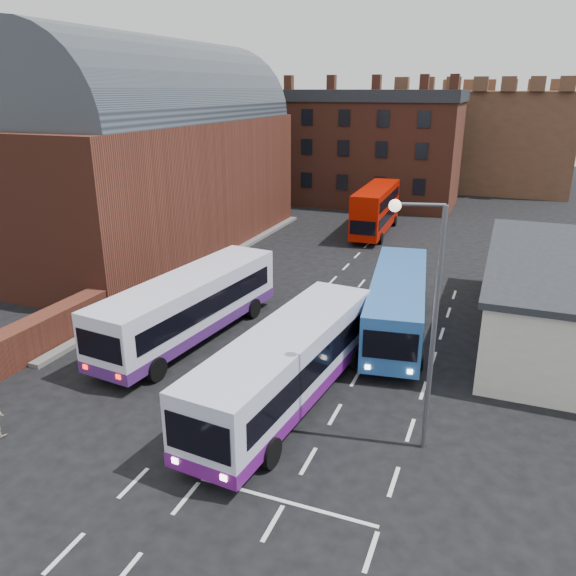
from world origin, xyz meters
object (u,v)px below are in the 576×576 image
(bus_blue, at_px, (397,301))
(bus_red_double, at_px, (376,209))
(street_lamp, at_px, (426,307))
(bus_white_inbound, at_px, (286,362))
(bus_white_outbound, at_px, (190,303))

(bus_blue, relative_size, bus_red_double, 1.13)
(bus_blue, bearing_deg, street_lamp, 97.19)
(bus_white_inbound, distance_m, bus_blue, 9.07)
(bus_white_outbound, height_order, bus_blue, bus_white_outbound)
(bus_red_double, bearing_deg, bus_white_outbound, 79.81)
(bus_white_inbound, relative_size, bus_blue, 1.04)
(bus_white_outbound, distance_m, bus_red_double, 25.75)
(bus_white_outbound, distance_m, bus_white_inbound, 8.17)
(street_lamp, bearing_deg, bus_white_outbound, 157.10)
(street_lamp, bearing_deg, bus_blue, 105.07)
(bus_white_inbound, relative_size, bus_red_double, 1.17)
(bus_white_outbound, relative_size, bus_blue, 1.06)
(bus_white_inbound, relative_size, street_lamp, 1.36)
(street_lamp, bearing_deg, bus_white_inbound, 169.50)
(bus_white_inbound, xyz_separation_m, street_lamp, (5.39, -1.00, 3.49))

